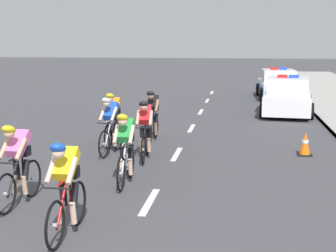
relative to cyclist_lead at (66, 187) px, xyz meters
The scene contains 12 objects.
kerb_edge 11.99m from the cyclist_lead, 62.22° to the left, with size 0.16×60.00×0.13m, color #9E9E99.
lane_markings_centre 7.94m from the cyclist_lead, 83.18° to the left, with size 0.14×29.60×0.01m.
cyclist_lead is the anchor object (origin of this frame).
cyclist_second 1.89m from the cyclist_lead, 136.15° to the left, with size 0.43×1.72×1.56m.
cyclist_third 2.91m from the cyclist_lead, 85.08° to the left, with size 0.42×1.72×1.56m.
cyclist_fourth 5.11m from the cyclist_lead, 87.32° to the left, with size 0.44×1.72×1.56m.
cyclist_fifth 5.67m from the cyclist_lead, 97.85° to the left, with size 0.45×1.72×1.56m.
cyclist_sixth 6.73m from the cyclist_lead, 98.26° to the left, with size 0.43×1.72×1.56m.
cyclist_seventh 7.45m from the cyclist_lead, 89.89° to the left, with size 0.42×1.72×1.56m.
police_car_nearest 14.49m from the cyclist_lead, 72.13° to the left, with size 2.32×4.55×1.59m.
police_car_second 19.85m from the cyclist_lead, 77.05° to the left, with size 2.11×4.46×1.59m.
traffic_cone_near 7.52m from the cyclist_lead, 55.43° to the left, with size 0.36×0.36×0.64m.
Camera 1 is at (1.63, -3.61, 2.97)m, focal length 53.97 mm.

